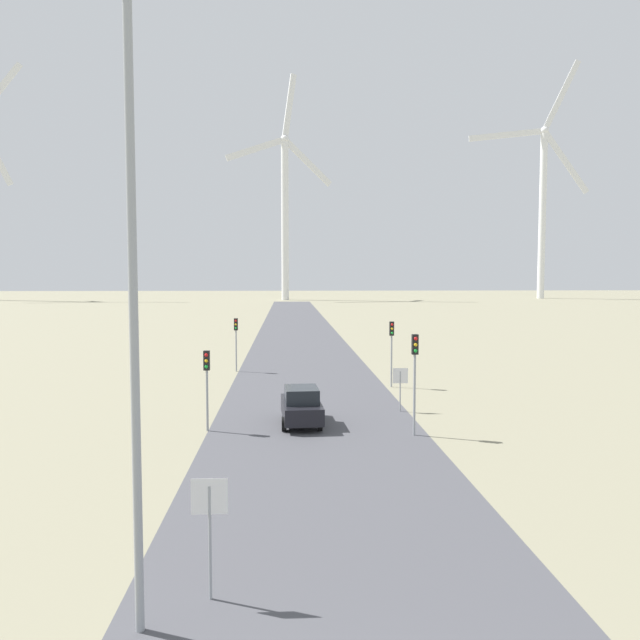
% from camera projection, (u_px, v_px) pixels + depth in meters
% --- Properties ---
extents(road_surface, '(10.00, 240.00, 0.01)m').
position_uv_depth(road_surface, '(302.00, 356.00, 55.91)').
color(road_surface, '#47474C').
rests_on(road_surface, ground).
extents(streetlamp, '(3.78, 0.32, 12.73)m').
position_uv_depth(streetlamp, '(132.00, 244.00, 12.02)').
color(streetlamp, '#93999E').
rests_on(streetlamp, ground).
extents(stop_sign_near, '(0.81, 0.07, 2.73)m').
position_uv_depth(stop_sign_near, '(210.00, 515.00, 13.65)').
color(stop_sign_near, '#93999E').
rests_on(stop_sign_near, ground).
extents(stop_sign_far, '(0.81, 0.07, 2.31)m').
position_uv_depth(stop_sign_far, '(400.00, 381.00, 32.82)').
color(stop_sign_far, '#93999E').
rests_on(stop_sign_far, ground).
extents(traffic_light_post_near_left, '(0.28, 0.34, 3.73)m').
position_uv_depth(traffic_light_post_near_left, '(207.00, 372.00, 28.58)').
color(traffic_light_post_near_left, '#93999E').
rests_on(traffic_light_post_near_left, ground).
extents(traffic_light_post_near_right, '(0.28, 0.34, 4.56)m').
position_uv_depth(traffic_light_post_near_right, '(415.00, 362.00, 27.75)').
color(traffic_light_post_near_right, '#93999E').
rests_on(traffic_light_post_near_right, ground).
extents(traffic_light_post_mid_left, '(0.28, 0.33, 4.00)m').
position_uv_depth(traffic_light_post_mid_left, '(236.00, 333.00, 46.53)').
color(traffic_light_post_mid_left, '#93999E').
rests_on(traffic_light_post_mid_left, ground).
extents(traffic_light_post_mid_right, '(0.28, 0.34, 4.24)m').
position_uv_depth(traffic_light_post_mid_right, '(392.00, 339.00, 39.95)').
color(traffic_light_post_mid_right, '#93999E').
rests_on(traffic_light_post_mid_right, ground).
extents(car_approaching, '(2.02, 4.19, 1.83)m').
position_uv_depth(car_approaching, '(301.00, 406.00, 29.95)').
color(car_approaching, black).
rests_on(car_approaching, ground).
extents(wind_turbine_left, '(31.51, 14.39, 67.07)m').
position_uv_depth(wind_turbine_left, '(285.00, 202.00, 185.98)').
color(wind_turbine_left, white).
rests_on(wind_turbine_left, ground).
extents(wind_turbine_center, '(38.00, 4.45, 75.02)m').
position_uv_depth(wind_turbine_center, '(543.00, 196.00, 198.65)').
color(wind_turbine_center, white).
rests_on(wind_turbine_center, ground).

